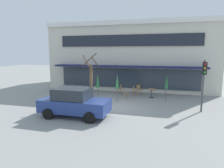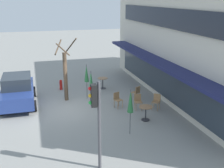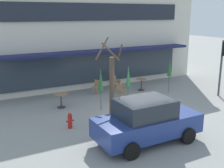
{
  "view_description": "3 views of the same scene",
  "coord_description": "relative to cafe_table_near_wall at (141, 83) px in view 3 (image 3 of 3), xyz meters",
  "views": [
    {
      "loc": [
        3.86,
        -13.33,
        3.91
      ],
      "look_at": [
        -0.51,
        2.44,
        1.29
      ],
      "focal_mm": 32.0,
      "sensor_mm": 36.0,
      "label": 1
    },
    {
      "loc": [
        15.07,
        -1.48,
        6.14
      ],
      "look_at": [
        -0.49,
        2.94,
        1.12
      ],
      "focal_mm": 45.0,
      "sensor_mm": 36.0,
      "label": 2
    },
    {
      "loc": [
        -7.61,
        -10.9,
        4.96
      ],
      "look_at": [
        -0.42,
        2.3,
        1.15
      ],
      "focal_mm": 45.0,
      "sensor_mm": 36.0,
      "label": 3
    }
  ],
  "objects": [
    {
      "name": "fire_hydrant",
      "position": [
        -6.33,
        -3.7,
        -0.16
      ],
      "size": [
        0.36,
        0.2,
        0.71
      ],
      "color": "red",
      "rests_on": "ground"
    },
    {
      "name": "street_tree",
      "position": [
        -4.16,
        -3.58,
        1.19
      ],
      "size": [
        1.28,
        1.37,
        3.87
      ],
      "color": "brown",
      "rests_on": "ground"
    },
    {
      "name": "cafe_chair_2",
      "position": [
        -1.5,
        0.14,
        0.01
      ],
      "size": [
        0.44,
        0.44,
        0.89
      ],
      "color": "#9E754C",
      "rests_on": "ground"
    },
    {
      "name": "cafe_chair_0",
      "position": [
        -2.12,
        -0.88,
        0.01
      ],
      "size": [
        0.52,
        0.52,
        0.89
      ],
      "color": "#9E754C",
      "rests_on": "ground"
    },
    {
      "name": "cafe_chair_1",
      "position": [
        -2.98,
        0.61,
        0.01
      ],
      "size": [
        0.54,
        0.54,
        0.89
      ],
      "color": "#9E754C",
      "rests_on": "ground"
    },
    {
      "name": "patio_umbrella_cream_folded",
      "position": [
        -2.48,
        -2.34,
        1.11
      ],
      "size": [
        0.28,
        0.28,
        2.2
      ],
      "color": "#4C4C51",
      "rests_on": "ground"
    },
    {
      "name": "cafe_table_near_wall",
      "position": [
        0.0,
        0.0,
        0.0
      ],
      "size": [
        0.7,
        0.7,
        0.76
      ],
      "color": "#333338",
      "rests_on": "ground"
    },
    {
      "name": "building_facade",
      "position": [
        -2.63,
        6.09,
        2.97
      ],
      "size": [
        17.25,
        9.1,
        6.97
      ],
      "color": "beige",
      "rests_on": "ground"
    },
    {
      "name": "ground_plane",
      "position": [
        -2.63,
        -3.87,
        -0.52
      ],
      "size": [
        80.0,
        80.0,
        0.0
      ],
      "primitive_type": "plane",
      "color": "gray"
    },
    {
      "name": "parked_sedan",
      "position": [
        -4.16,
        -6.43,
        0.36
      ],
      "size": [
        4.2,
        2.02,
        1.76
      ],
      "color": "navy",
      "rests_on": "ground"
    },
    {
      "name": "cafe_chair_3",
      "position": [
        -1.24,
        1.16,
        0.01
      ],
      "size": [
        0.57,
        0.57,
        0.89
      ],
      "color": "#9E754C",
      "rests_on": "ground"
    },
    {
      "name": "cafe_table_streetside",
      "position": [
        -5.78,
        -0.85,
        0.0
      ],
      "size": [
        0.7,
        0.7,
        0.76
      ],
      "color": "#333338",
      "rests_on": "ground"
    },
    {
      "name": "patio_umbrella_green_folded",
      "position": [
        1.22,
        -1.29,
        1.11
      ],
      "size": [
        0.28,
        0.28,
        2.2
      ],
      "color": "#4C4C51",
      "rests_on": "ground"
    },
    {
      "name": "patio_umbrella_corner_open",
      "position": [
        -4.1,
        -2.29,
        1.11
      ],
      "size": [
        0.28,
        0.28,
        2.2
      ],
      "color": "#4C4C51",
      "rests_on": "ground"
    },
    {
      "name": "traffic_light_pole",
      "position": [
        3.52,
        -3.39,
        1.78
      ],
      "size": [
        0.26,
        0.44,
        3.4
      ],
      "color": "#47474C",
      "rests_on": "ground"
    }
  ]
}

